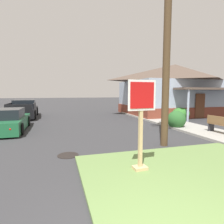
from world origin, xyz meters
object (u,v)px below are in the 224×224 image
at_px(utility_pole, 167,24).
at_px(parked_sedan_green, 8,121).
at_px(manhole_cover, 68,155).
at_px(pickup_truck_black, 24,110).
at_px(street_bench, 222,124).
at_px(stop_sign, 141,126).

bearing_deg(utility_pole, parked_sedan_green, 143.76).
bearing_deg(parked_sedan_green, manhole_cover, -59.97).
distance_m(parked_sedan_green, pickup_truck_black, 6.06).
xyz_separation_m(street_bench, utility_pole, (-3.58, -0.62, 4.13)).
xyz_separation_m(manhole_cover, pickup_truck_black, (-3.14, 11.16, 0.61)).
bearing_deg(street_bench, parked_sedan_green, 157.29).
bearing_deg(parked_sedan_green, pickup_truck_black, 91.79).
bearing_deg(manhole_cover, utility_pole, 2.48).
xyz_separation_m(parked_sedan_green, utility_pole, (6.74, -4.94, 4.17)).
xyz_separation_m(pickup_truck_black, utility_pole, (6.93, -11.00, 4.10)).
bearing_deg(pickup_truck_black, manhole_cover, -74.29).
bearing_deg(utility_pole, manhole_cover, -177.52).
height_order(street_bench, utility_pole, utility_pole).
distance_m(stop_sign, manhole_cover, 2.90).
xyz_separation_m(parked_sedan_green, pickup_truck_black, (-0.19, 6.06, 0.07)).
xyz_separation_m(manhole_cover, utility_pole, (3.79, 0.16, 4.71)).
distance_m(parked_sedan_green, street_bench, 11.19).
height_order(manhole_cover, utility_pole, utility_pole).
height_order(stop_sign, street_bench, stop_sign).
height_order(parked_sedan_green, pickup_truck_black, pickup_truck_black).
bearing_deg(manhole_cover, street_bench, 6.06).
bearing_deg(street_bench, pickup_truck_black, 135.36).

